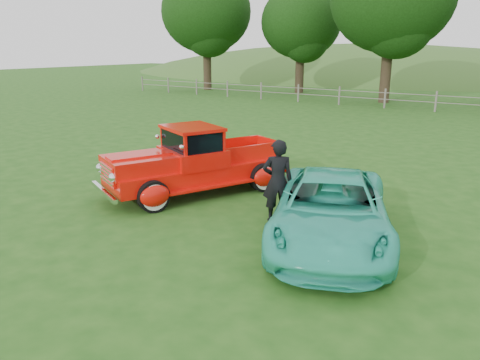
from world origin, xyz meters
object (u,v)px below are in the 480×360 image
Objects in this scene: tree_mid_west at (301,22)px; teal_sedan at (331,210)px; man at (278,181)px; tree_far_west at (206,12)px; red_pickup at (195,163)px.

tree_mid_west reaches higher than teal_sedan.
tree_mid_west is 4.58× the size of man.
tree_far_west is 1.89× the size of red_pickup.
tree_far_west is 32.97m from man.
tree_mid_west reaches higher than man.
tree_far_west is at bearing -165.96° from tree_mid_west.
tree_mid_west is (8.00, 2.00, -0.94)m from tree_far_west.
teal_sedan is (22.54, -25.14, -5.82)m from tree_far_west.
tree_far_west is at bearing 109.50° from teal_sedan.
teal_sedan is at bearing -48.11° from tree_far_west.
red_pickup is 1.10× the size of teal_sedan.
teal_sedan is at bearing 10.59° from red_pickup.
red_pickup is (10.28, -26.10, -4.75)m from tree_mid_west.
man is (-1.44, 0.42, 0.26)m from teal_sedan.
tree_mid_west is 30.12m from man.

